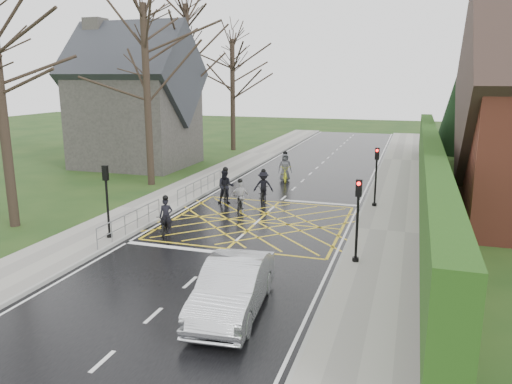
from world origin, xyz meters
The scene contains 22 objects.
ground centered at (0.00, 0.00, 0.00)m, with size 120.00×120.00×0.00m, color black.
road centered at (0.00, 0.00, 0.01)m, with size 9.00×80.00×0.01m, color black.
sidewalk_right centered at (6.00, 0.00, 0.07)m, with size 3.00×80.00×0.15m, color gray.
sidewalk_left centered at (-6.00, 0.00, 0.07)m, with size 3.00×80.00×0.15m, color gray.
stone_wall centered at (7.75, 6.00, 0.35)m, with size 0.50×38.00×0.70m, color slate.
hedge centered at (7.75, 6.00, 2.10)m, with size 0.90×38.00×2.80m, color #173A10.
conifer centered at (10.75, 26.00, 4.99)m, with size 4.60×4.60×10.00m.
church centered at (-13.54, 12.00, 4.93)m, with size 8.80×7.80×11.00m.
tree_near centered at (-9.00, 6.00, 7.91)m, with size 9.24×9.24×11.44m.
tree_mid centered at (-10.00, 14.00, 8.63)m, with size 10.08×10.08×12.48m.
tree_far centered at (-9.30, 22.00, 7.19)m, with size 8.40×8.40×10.40m.
railing_south centered at (-4.65, -3.50, 0.78)m, with size 0.05×5.04×1.03m.
railing_north centered at (-4.65, 4.00, 0.79)m, with size 0.05×6.04×1.03m.
traffic_light_ne centered at (5.10, 4.20, 1.66)m, with size 0.24×0.31×3.21m.
traffic_light_se centered at (5.10, -4.20, 1.66)m, with size 0.24×0.31×3.21m.
traffic_light_sw centered at (-5.10, -4.50, 1.66)m, with size 0.24×0.31×3.21m.
cyclist_rear centered at (-3.25, -3.00, 0.57)m, with size 1.23×1.90×1.75m.
cyclist_back centered at (-2.69, 2.81, 0.77)m, with size 1.22×2.10×2.03m.
cyclist_mid centered at (-0.90, 3.95, 0.67)m, with size 1.20×1.98×1.83m.
cyclist_front centered at (-1.34, 1.33, 0.65)m, with size 1.01×1.82×1.76m.
cyclist_lead centered at (-1.11, 9.54, 0.70)m, with size 1.39×2.19×2.01m.
car centered at (2.12, -9.08, 0.78)m, with size 1.65×4.73×1.56m, color #BABCC1.
Camera 1 is at (6.84, -21.70, 6.76)m, focal length 35.00 mm.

